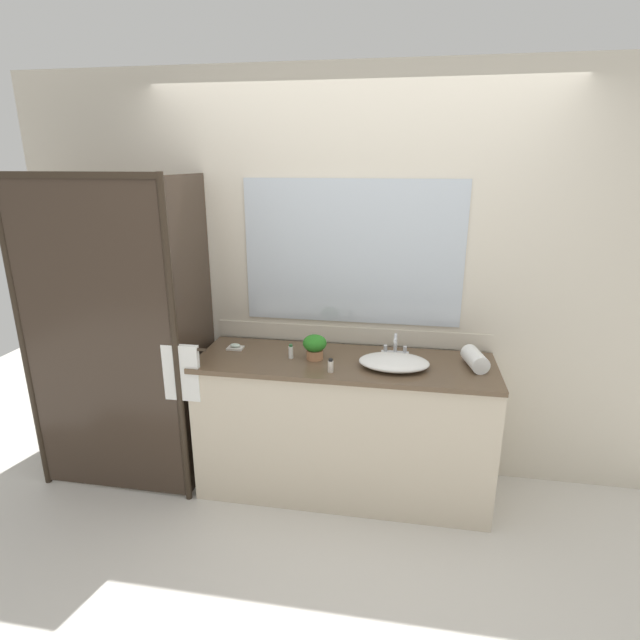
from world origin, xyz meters
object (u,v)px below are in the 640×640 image
at_px(faucet, 395,348).
at_px(rolled_towel_near_edge, 475,359).
at_px(soap_dish, 235,347).
at_px(amenity_bottle_body_wash, 331,366).
at_px(sink_basin, 394,362).
at_px(amenity_bottle_shampoo, 291,352).
at_px(potted_plant, 315,346).

bearing_deg(faucet, rolled_towel_near_edge, -14.03).
relative_size(faucet, rolled_towel_near_edge, 0.77).
relative_size(soap_dish, amenity_bottle_body_wash, 1.24).
bearing_deg(soap_dish, sink_basin, -7.43).
relative_size(sink_basin, faucet, 2.41).
height_order(sink_basin, soap_dish, sink_basin).
relative_size(soap_dish, rolled_towel_near_edge, 0.45).
relative_size(faucet, amenity_bottle_body_wash, 2.10).
bearing_deg(amenity_bottle_body_wash, soap_dish, 158.29).
distance_m(faucet, amenity_bottle_shampoo, 0.64).
relative_size(sink_basin, amenity_bottle_shampoo, 4.54).
height_order(amenity_bottle_body_wash, rolled_towel_near_edge, rolled_towel_near_edge).
bearing_deg(rolled_towel_near_edge, amenity_bottle_body_wash, -165.46).
relative_size(amenity_bottle_shampoo, rolled_towel_near_edge, 0.41).
distance_m(faucet, rolled_towel_near_edge, 0.48).
height_order(sink_basin, rolled_towel_near_edge, rolled_towel_near_edge).
bearing_deg(sink_basin, amenity_bottle_body_wash, -159.78).
distance_m(faucet, potted_plant, 0.50).
bearing_deg(soap_dish, potted_plant, -8.81).
relative_size(sink_basin, potted_plant, 2.69).
xyz_separation_m(faucet, amenity_bottle_body_wash, (-0.35, -0.33, -0.01)).
bearing_deg(potted_plant, amenity_bottle_shampoo, -175.35).
bearing_deg(rolled_towel_near_edge, potted_plant, -178.04).
xyz_separation_m(potted_plant, amenity_bottle_shampoo, (-0.15, -0.01, -0.04)).
distance_m(amenity_bottle_shampoo, rolled_towel_near_edge, 1.09).
distance_m(soap_dish, rolled_towel_near_edge, 1.48).
bearing_deg(soap_dish, amenity_bottle_body_wash, -21.71).
xyz_separation_m(potted_plant, amenity_bottle_body_wash, (0.13, -0.18, -0.05)).
relative_size(sink_basin, soap_dish, 4.10).
relative_size(amenity_bottle_shampoo, amenity_bottle_body_wash, 1.12).
bearing_deg(amenity_bottle_shampoo, soap_dish, 166.31).
xyz_separation_m(potted_plant, soap_dish, (-0.53, 0.08, -0.07)).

